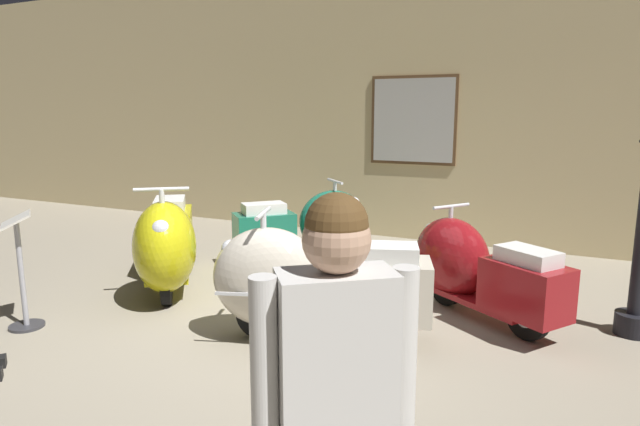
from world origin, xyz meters
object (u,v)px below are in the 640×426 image
object	(u,v)px
scooter_1	(312,225)
info_stanchion	(22,281)
visitor_1	(336,400)
scooter_3	(471,267)
scooter_0	(167,243)
scooter_2	(303,283)

from	to	relation	value
scooter_1	info_stanchion	bearing A→B (deg)	-160.48
visitor_1	scooter_3	bearing A→B (deg)	-35.42
scooter_0	visitor_1	xyz separation A→B (m)	(2.98, -2.63, 0.40)
scooter_0	scooter_2	world-z (taller)	scooter_0
scooter_3	info_stanchion	world-z (taller)	info_stanchion
scooter_2	info_stanchion	size ratio (longest dim) A/B	1.79
visitor_1	info_stanchion	bearing A→B (deg)	29.98
info_stanchion	scooter_3	bearing A→B (deg)	29.78
scooter_0	info_stanchion	bearing A→B (deg)	-58.40
scooter_1	scooter_0	bearing A→B (deg)	-162.70
info_stanchion	scooter_1	bearing A→B (deg)	65.81
info_stanchion	visitor_1	bearing A→B (deg)	-22.13
scooter_2	visitor_1	bearing A→B (deg)	100.37
scooter_2	visitor_1	distance (m)	2.54
scooter_3	visitor_1	world-z (taller)	visitor_1
info_stanchion	scooter_0	bearing A→B (deg)	68.86
scooter_0	visitor_1	size ratio (longest dim) A/B	1.13
scooter_1	scooter_2	bearing A→B (deg)	-111.92
scooter_1	info_stanchion	xyz separation A→B (m)	(-1.28, -2.85, -0.04)
scooter_1	scooter_2	distance (m)	2.28
scooter_0	scooter_1	xyz separation A→B (m)	(0.81, 1.62, -0.06)
scooter_2	scooter_3	distance (m)	1.57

